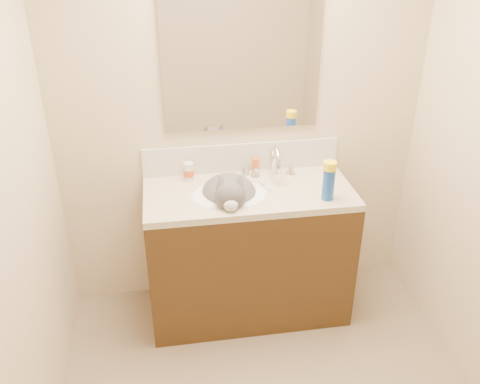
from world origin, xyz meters
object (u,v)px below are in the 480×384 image
object	(u,v)px
silver_jar	(245,171)
spray_can	(328,184)
cat	(230,196)
faucet	(275,165)
amber_bottle	(256,166)
basin	(229,205)
vanity_cabinet	(248,255)
pill_bottle	(189,171)

from	to	relation	value
silver_jar	spray_can	world-z (taller)	spray_can
cat	faucet	bearing A→B (deg)	33.40
amber_bottle	basin	bearing A→B (deg)	-128.87
vanity_cabinet	pill_bottle	xyz separation A→B (m)	(-0.33, 0.19, 0.51)
vanity_cabinet	basin	size ratio (longest dim) A/B	2.67
vanity_cabinet	amber_bottle	size ratio (longest dim) A/B	12.23
basin	amber_bottle	xyz separation A→B (m)	(0.20, 0.25, 0.12)
faucet	cat	bearing A→B (deg)	-152.01
spray_can	cat	bearing A→B (deg)	164.28
vanity_cabinet	spray_can	size ratio (longest dim) A/B	6.62
spray_can	faucet	bearing A→B (deg)	127.23
vanity_cabinet	cat	world-z (taller)	cat
amber_bottle	pill_bottle	bearing A→B (deg)	-176.24
silver_jar	amber_bottle	bearing A→B (deg)	15.94
basin	cat	world-z (taller)	cat
silver_jar	vanity_cabinet	bearing A→B (deg)	-93.32
pill_bottle	amber_bottle	distance (m)	0.41
cat	spray_can	size ratio (longest dim) A/B	2.59
vanity_cabinet	faucet	size ratio (longest dim) A/B	4.29
amber_bottle	spray_can	world-z (taller)	spray_can
cat	silver_jar	bearing A→B (deg)	65.27
basin	faucet	xyz separation A→B (m)	(0.30, 0.17, 0.16)
faucet	amber_bottle	size ratio (longest dim) A/B	2.85
amber_bottle	spray_can	xyz separation A→B (m)	(0.33, -0.39, 0.04)
basin	spray_can	world-z (taller)	spray_can
basin	faucet	world-z (taller)	faucet
cat	vanity_cabinet	bearing A→B (deg)	15.14
pill_bottle	amber_bottle	world-z (taller)	pill_bottle
pill_bottle	amber_bottle	xyz separation A→B (m)	(0.41, 0.03, -0.01)
pill_bottle	spray_can	xyz separation A→B (m)	(0.74, -0.36, 0.04)
basin	faucet	distance (m)	0.38
faucet	silver_jar	size ratio (longest dim) A/B	5.03
pill_bottle	silver_jar	bearing A→B (deg)	1.24
vanity_cabinet	cat	bearing A→B (deg)	-170.26
faucet	cat	distance (m)	0.35
vanity_cabinet	amber_bottle	xyz separation A→B (m)	(0.08, 0.22, 0.50)
amber_bottle	spray_can	bearing A→B (deg)	-49.27
vanity_cabinet	spray_can	xyz separation A→B (m)	(0.41, -0.17, 0.54)
amber_bottle	faucet	bearing A→B (deg)	-38.79
cat	silver_jar	size ratio (longest dim) A/B	8.42
pill_bottle	silver_jar	distance (m)	0.34
vanity_cabinet	silver_jar	world-z (taller)	silver_jar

